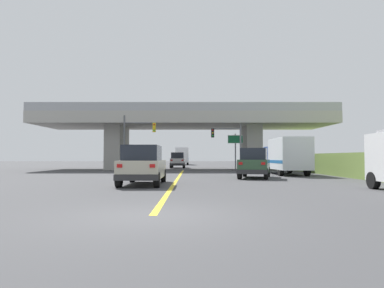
{
  "coord_description": "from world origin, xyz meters",
  "views": [
    {
      "loc": [
        0.95,
        -8.4,
        1.43
      ],
      "look_at": [
        1.04,
        17.47,
        2.41
      ],
      "focal_mm": 32.12,
      "sensor_mm": 36.0,
      "label": 1
    }
  ],
  "objects_px": {
    "box_truck": "(285,156)",
    "sedan_oncoming": "(177,160)",
    "suv_lead": "(142,165)",
    "traffic_signal_farside": "(134,136)",
    "traffic_signal_nearside": "(229,140)",
    "highway_sign": "(234,143)",
    "suv_crossing": "(253,163)",
    "semi_truck_distant": "(181,156)"
  },
  "relations": [
    {
      "from": "box_truck",
      "to": "suv_lead",
      "type": "bearing_deg",
      "value": -135.17
    },
    {
      "from": "suv_crossing",
      "to": "highway_sign",
      "type": "height_order",
      "value": "highway_sign"
    },
    {
      "from": "highway_sign",
      "to": "traffic_signal_nearside",
      "type": "bearing_deg",
      "value": -112.24
    },
    {
      "from": "suv_crossing",
      "to": "box_truck",
      "type": "height_order",
      "value": "box_truck"
    },
    {
      "from": "suv_lead",
      "to": "traffic_signal_farside",
      "type": "xyz_separation_m",
      "value": [
        -3.4,
        17.75,
        2.62
      ]
    },
    {
      "from": "suv_crossing",
      "to": "suv_lead",
      "type": "bearing_deg",
      "value": -125.67
    },
    {
      "from": "traffic_signal_farside",
      "to": "highway_sign",
      "type": "height_order",
      "value": "traffic_signal_farside"
    },
    {
      "from": "traffic_signal_nearside",
      "to": "traffic_signal_farside",
      "type": "distance_m",
      "value": 9.97
    },
    {
      "from": "semi_truck_distant",
      "to": "box_truck",
      "type": "bearing_deg",
      "value": -75.16
    },
    {
      "from": "sedan_oncoming",
      "to": "box_truck",
      "type": "bearing_deg",
      "value": -60.79
    },
    {
      "from": "suv_crossing",
      "to": "semi_truck_distant",
      "type": "xyz_separation_m",
      "value": [
        -6.06,
        40.54,
        0.63
      ]
    },
    {
      "from": "box_truck",
      "to": "traffic_signal_nearside",
      "type": "height_order",
      "value": "traffic_signal_nearside"
    },
    {
      "from": "box_truck",
      "to": "semi_truck_distant",
      "type": "xyz_separation_m",
      "value": [
        -9.52,
        35.94,
        0.08
      ]
    },
    {
      "from": "suv_crossing",
      "to": "semi_truck_distant",
      "type": "height_order",
      "value": "semi_truck_distant"
    },
    {
      "from": "suv_lead",
      "to": "box_truck",
      "type": "relative_size",
      "value": 0.7
    },
    {
      "from": "semi_truck_distant",
      "to": "traffic_signal_nearside",
      "type": "bearing_deg",
      "value": -78.16
    },
    {
      "from": "suv_crossing",
      "to": "traffic_signal_farside",
      "type": "bearing_deg",
      "value": 144.8
    },
    {
      "from": "suv_crossing",
      "to": "sedan_oncoming",
      "type": "distance_m",
      "value": 22.6
    },
    {
      "from": "suv_crossing",
      "to": "traffic_signal_nearside",
      "type": "xyz_separation_m",
      "value": [
        -0.24,
        12.8,
        2.23
      ]
    },
    {
      "from": "sedan_oncoming",
      "to": "traffic_signal_nearside",
      "type": "distance_m",
      "value": 10.94
    },
    {
      "from": "box_truck",
      "to": "highway_sign",
      "type": "xyz_separation_m",
      "value": [
        -2.87,
        10.26,
        1.41
      ]
    },
    {
      "from": "suv_crossing",
      "to": "semi_truck_distant",
      "type": "distance_m",
      "value": 40.99
    },
    {
      "from": "traffic_signal_farside",
      "to": "suv_crossing",
      "type": "bearing_deg",
      "value": -50.05
    },
    {
      "from": "sedan_oncoming",
      "to": "semi_truck_distant",
      "type": "distance_m",
      "value": 18.79
    },
    {
      "from": "traffic_signal_farside",
      "to": "semi_truck_distant",
      "type": "bearing_deg",
      "value": 81.72
    },
    {
      "from": "suv_lead",
      "to": "suv_crossing",
      "type": "xyz_separation_m",
      "value": [
        6.79,
        5.59,
        -0.01
      ]
    },
    {
      "from": "sedan_oncoming",
      "to": "traffic_signal_farside",
      "type": "xyz_separation_m",
      "value": [
        -4.06,
        -9.59,
        2.62
      ]
    },
    {
      "from": "traffic_signal_nearside",
      "to": "traffic_signal_farside",
      "type": "bearing_deg",
      "value": -176.33
    },
    {
      "from": "traffic_signal_nearside",
      "to": "box_truck",
      "type": "bearing_deg",
      "value": -65.66
    },
    {
      "from": "suv_lead",
      "to": "box_truck",
      "type": "height_order",
      "value": "box_truck"
    },
    {
      "from": "box_truck",
      "to": "sedan_oncoming",
      "type": "height_order",
      "value": "box_truck"
    },
    {
      "from": "traffic_signal_farside",
      "to": "traffic_signal_nearside",
      "type": "bearing_deg",
      "value": 3.67
    },
    {
      "from": "suv_crossing",
      "to": "semi_truck_distant",
      "type": "relative_size",
      "value": 0.7
    },
    {
      "from": "suv_lead",
      "to": "box_truck",
      "type": "bearing_deg",
      "value": 44.83
    },
    {
      "from": "suv_crossing",
      "to": "traffic_signal_farside",
      "type": "distance_m",
      "value": 16.08
    },
    {
      "from": "box_truck",
      "to": "sedan_oncoming",
      "type": "xyz_separation_m",
      "value": [
        -9.59,
        17.15,
        -0.54
      ]
    },
    {
      "from": "box_truck",
      "to": "highway_sign",
      "type": "height_order",
      "value": "highway_sign"
    },
    {
      "from": "suv_lead",
      "to": "sedan_oncoming",
      "type": "height_order",
      "value": "same"
    },
    {
      "from": "traffic_signal_nearside",
      "to": "semi_truck_distant",
      "type": "distance_m",
      "value": 28.39
    },
    {
      "from": "suv_crossing",
      "to": "traffic_signal_farside",
      "type": "xyz_separation_m",
      "value": [
        -10.19,
        12.16,
        2.62
      ]
    },
    {
      "from": "box_truck",
      "to": "traffic_signal_farside",
      "type": "relative_size",
      "value": 1.18
    },
    {
      "from": "suv_lead",
      "to": "semi_truck_distant",
      "type": "height_order",
      "value": "semi_truck_distant"
    }
  ]
}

